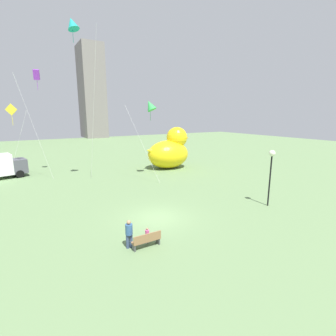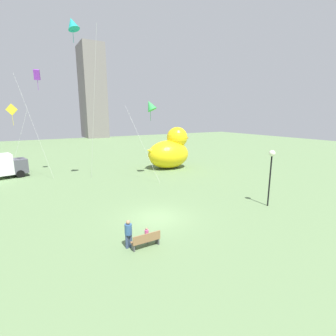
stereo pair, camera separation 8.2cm
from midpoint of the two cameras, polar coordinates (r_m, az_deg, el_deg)
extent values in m
plane|color=#628052|center=(18.55, -2.43, -11.34)|extent=(140.00, 140.00, 0.00)
cube|color=olive|center=(14.71, -5.01, -16.13)|extent=(1.68, 0.46, 0.06)
cube|color=olive|center=(14.44, -4.68, -15.57)|extent=(1.68, 0.07, 0.45)
cube|color=#47474C|center=(14.55, -7.82, -17.56)|extent=(0.08, 0.37, 0.39)
cube|color=#47474C|center=(15.12, -2.30, -16.24)|extent=(0.08, 0.37, 0.39)
cylinder|color=#38476B|center=(14.75, -9.20, -16.24)|extent=(0.19, 0.19, 0.81)
cylinder|color=#38476B|center=(14.82, -8.44, -16.08)|extent=(0.19, 0.19, 0.81)
cylinder|color=#33598C|center=(14.47, -8.91, -13.69)|extent=(0.40, 0.40, 0.61)
sphere|color=#A87C5B|center=(14.29, -8.97, -12.16)|extent=(0.24, 0.24, 0.24)
cylinder|color=silver|center=(15.18, -4.94, -15.98)|extent=(0.11, 0.11, 0.47)
cylinder|color=silver|center=(15.23, -4.53, -15.88)|extent=(0.11, 0.11, 0.47)
cylinder|color=#D85999|center=(15.02, -4.76, -14.55)|extent=(0.23, 0.23, 0.35)
sphere|color=#A87C5B|center=(14.91, -4.78, -13.71)|extent=(0.14, 0.14, 0.14)
ellipsoid|color=yellow|center=(34.95, 0.16, 3.15)|extent=(5.98, 4.42, 3.90)
sphere|color=yellow|center=(35.42, 2.17, 7.01)|extent=(2.91, 2.91, 2.91)
cone|color=orange|center=(36.15, 3.93, 6.86)|extent=(1.31, 1.31, 1.31)
cone|color=yellow|center=(33.61, -3.66, 3.89)|extent=(1.79, 1.56, 1.88)
cylinder|color=black|center=(21.85, 22.33, -2.82)|extent=(0.12, 0.12, 4.18)
sphere|color=#EAEACC|center=(21.42, 22.82, 3.12)|extent=(0.50, 0.50, 0.50)
cube|color=#4C4C56|center=(35.57, -30.84, 0.50)|extent=(1.98, 2.57, 1.68)
cylinder|color=black|center=(35.68, -31.01, -0.86)|extent=(1.40, 2.54, 0.90)
cube|color=gray|center=(89.06, -16.85, 16.25)|extent=(6.91, 10.16, 29.32)
cylinder|color=silver|center=(34.08, -31.01, 4.62)|extent=(2.64, 0.42, 7.94)
cube|color=yellow|center=(32.61, -32.12, 11.26)|extent=(1.17, 0.61, 1.27)
cylinder|color=yellow|center=(32.60, -31.94, 9.69)|extent=(0.04, 0.04, 1.60)
cylinder|color=silver|center=(32.32, -28.20, 8.13)|extent=(2.87, 1.86, 11.89)
cube|color=purple|center=(34.07, -27.75, 18.37)|extent=(0.74, 0.96, 1.23)
cylinder|color=purple|center=(33.96, -27.60, 16.87)|extent=(0.04, 0.04, 1.60)
cylinder|color=silver|center=(28.45, -16.55, 12.78)|extent=(0.71, 3.29, 15.93)
cone|color=teal|center=(29.04, -20.97, 28.47)|extent=(1.70, 1.78, 1.40)
cylinder|color=teal|center=(28.79, -20.82, 26.77)|extent=(0.04, 0.04, 1.60)
cylinder|color=silver|center=(27.70, -5.78, 5.46)|extent=(2.51, 3.35, 8.43)
cone|color=green|center=(29.38, -3.97, 14.09)|extent=(1.79, 1.83, 1.47)
cylinder|color=green|center=(29.36, -3.95, 12.34)|extent=(0.04, 0.04, 1.60)
camera|label=1|loc=(0.04, -89.90, 0.02)|focal=26.64mm
camera|label=2|loc=(0.04, 90.10, -0.02)|focal=26.64mm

